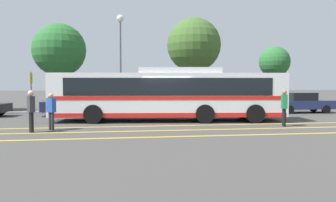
% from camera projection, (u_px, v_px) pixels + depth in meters
% --- Properties ---
extents(ground_plane, '(220.00, 220.00, 0.00)m').
position_uv_depth(ground_plane, '(165.00, 122.00, 18.09)').
color(ground_plane, '#423F3D').
extents(lane_strip_0, '(32.78, 0.20, 0.01)m').
position_uv_depth(lane_strip_0, '(174.00, 126.00, 16.33)').
color(lane_strip_0, gold).
rests_on(lane_strip_0, ground_plane).
extents(lane_strip_1, '(32.78, 0.20, 0.01)m').
position_uv_depth(lane_strip_1, '(181.00, 130.00, 14.69)').
color(lane_strip_1, gold).
rests_on(lane_strip_1, ground_plane).
extents(lane_strip_2, '(32.78, 0.20, 0.01)m').
position_uv_depth(lane_strip_2, '(189.00, 136.00, 12.93)').
color(lane_strip_2, gold).
rests_on(lane_strip_2, ground_plane).
extents(curb_strip, '(40.78, 0.36, 0.15)m').
position_uv_depth(curb_strip, '(156.00, 111.00, 24.41)').
color(curb_strip, '#99999E').
rests_on(curb_strip, ground_plane).
extents(transit_bus, '(13.27, 4.02, 2.99)m').
position_uv_depth(transit_bus, '(168.00, 94.00, 18.43)').
color(transit_bus, silver).
rests_on(transit_bus, ground_plane).
extents(parked_car_1, '(4.55, 2.29, 1.47)m').
position_uv_depth(parked_car_1, '(76.00, 104.00, 22.07)').
color(parked_car_1, navy).
rests_on(parked_car_1, ground_plane).
extents(parked_car_2, '(4.81, 2.11, 1.40)m').
position_uv_depth(parked_car_2, '(153.00, 104.00, 22.76)').
color(parked_car_2, '#335B33').
rests_on(parked_car_2, ground_plane).
extents(parked_car_3, '(4.19, 2.13, 1.56)m').
position_uv_depth(parked_car_3, '(237.00, 103.00, 23.21)').
color(parked_car_3, maroon).
rests_on(parked_car_3, ground_plane).
extents(parked_car_4, '(4.47, 1.92, 1.48)m').
position_uv_depth(parked_car_4, '(302.00, 103.00, 23.92)').
color(parked_car_4, navy).
rests_on(parked_car_4, ground_plane).
extents(pedestrian_0, '(0.40, 0.47, 1.80)m').
position_uv_depth(pedestrian_0, '(31.00, 108.00, 13.91)').
color(pedestrian_0, black).
rests_on(pedestrian_0, ground_plane).
extents(pedestrian_1, '(0.46, 0.45, 1.67)m').
position_uv_depth(pedestrian_1, '(51.00, 109.00, 14.66)').
color(pedestrian_1, '#2D2D33').
rests_on(pedestrian_1, ground_plane).
extents(pedestrian_2, '(0.32, 0.46, 1.80)m').
position_uv_depth(pedestrian_2, '(284.00, 105.00, 16.02)').
color(pedestrian_2, black).
rests_on(pedestrian_2, ground_plane).
extents(bus_stop_sign, '(0.08, 0.40, 2.71)m').
position_uv_depth(bus_stop_sign, '(31.00, 91.00, 17.12)').
color(bus_stop_sign, '#59595E').
rests_on(bus_stop_sign, ground_plane).
extents(street_lamp, '(0.54, 0.54, 7.33)m').
position_uv_depth(street_lamp, '(120.00, 41.00, 24.73)').
color(street_lamp, '#59595E').
rests_on(street_lamp, ground_plane).
extents(tree_0, '(4.50, 4.50, 7.27)m').
position_uv_depth(tree_0, '(59.00, 50.00, 27.89)').
color(tree_0, '#513823').
rests_on(tree_0, ground_plane).
extents(tree_1, '(2.88, 2.88, 5.66)m').
position_uv_depth(tree_1, '(275.00, 62.00, 30.80)').
color(tree_1, '#513823').
rests_on(tree_1, ground_plane).
extents(tree_3, '(4.60, 4.60, 7.75)m').
position_uv_depth(tree_3, '(194.00, 45.00, 27.88)').
color(tree_3, '#513823').
rests_on(tree_3, ground_plane).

